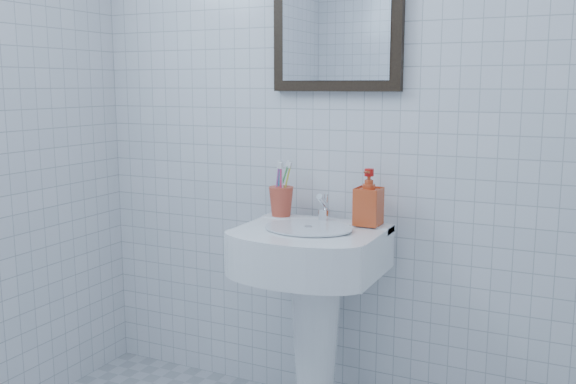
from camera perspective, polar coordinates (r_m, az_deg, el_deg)
The scene contains 6 objects.
wall_back at distance 2.42m, azimuth 5.27°, elevation 9.14°, with size 2.20×0.02×2.50m, color white.
washbasin at distance 2.36m, azimuth 2.28°, elevation -8.92°, with size 0.50×0.37×0.77m.
faucet at distance 2.37m, azimuth 3.21°, elevation -1.58°, with size 0.04×0.10×0.11m.
toothbrush_cup at distance 2.45m, azimuth -0.62°, elevation -0.84°, with size 0.09×0.09×0.11m, color #C2442F, non-canonical shape.
soap_dispenser at distance 2.30m, azimuth 7.17°, elevation -0.48°, with size 0.09×0.09×0.20m, color red.
wall_mirror at distance 2.44m, azimuth 4.36°, elevation 16.22°, with size 0.50×0.04×0.62m.
Camera 1 is at (0.85, -1.07, 1.27)m, focal length 40.00 mm.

